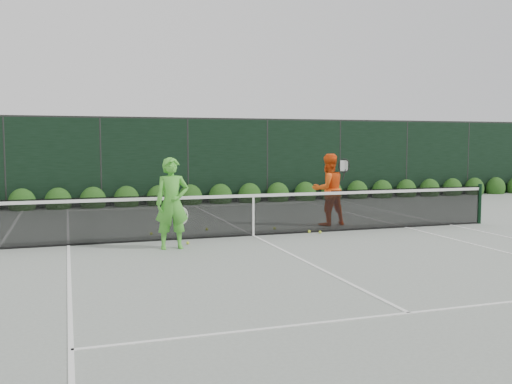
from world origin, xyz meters
name	(u,v)px	position (x,y,z in m)	size (l,w,h in m)	color
ground	(253,236)	(0.00, 0.00, 0.00)	(80.00, 80.00, 0.00)	gray
tennis_net	(252,213)	(-0.02, 0.00, 0.53)	(12.90, 0.10, 1.07)	black
player_woman	(172,203)	(-2.08, -1.00, 0.94)	(0.70, 0.46, 1.88)	green
player_man	(328,190)	(2.41, 1.01, 0.94)	(0.99, 0.79, 1.88)	#FF5A15
court_lines	(253,236)	(0.00, 0.00, 0.01)	(11.03, 23.83, 0.01)	white
windscreen_fence	(298,178)	(0.00, -2.71, 1.51)	(32.00, 21.07, 3.06)	black
hedge_row	(190,198)	(0.00, 7.15, 0.23)	(31.66, 0.65, 0.94)	#0F370F
tennis_balls	(234,234)	(-0.39, 0.25, 0.03)	(3.95, 1.81, 0.07)	#CDE232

